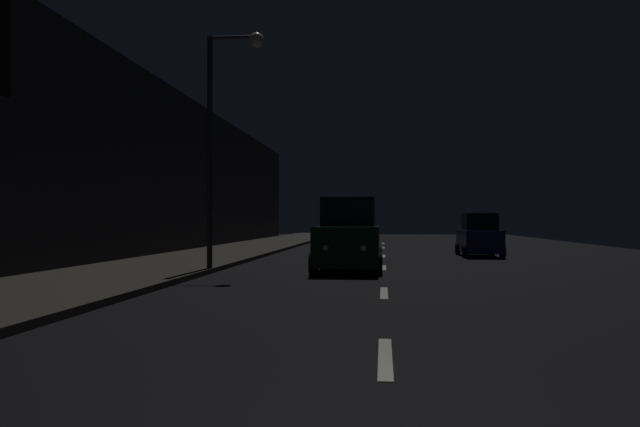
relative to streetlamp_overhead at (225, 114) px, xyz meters
name	(u,v)px	position (x,y,z in m)	size (l,w,h in m)	color
ground	(383,255)	(4.64, 10.50, -4.71)	(26.81, 84.00, 0.02)	black
sidewalk_left	(227,252)	(-2.56, 10.50, -4.62)	(4.40, 84.00, 0.15)	#38332B
building_facade_left	(144,166)	(-5.16, 7.00, -0.92)	(0.80, 63.00, 7.56)	black
lane_centerline	(384,260)	(4.64, 6.44, -4.69)	(0.16, 37.65, 0.01)	beige
streetlamp_overhead	(225,114)	(0.00, 0.00, 0.00)	(1.70, 0.44, 7.07)	#2D2D30
car_approaching_headlights	(349,238)	(3.57, 1.24, -3.67)	(2.06, 4.47, 2.25)	#0F3819
car_parked_right_far	(479,237)	(8.74, 9.57, -3.85)	(1.70, 3.69, 1.86)	#141E51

